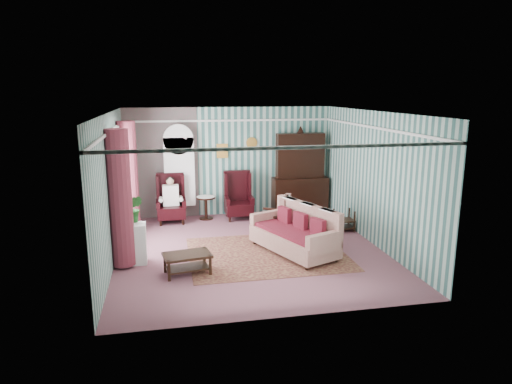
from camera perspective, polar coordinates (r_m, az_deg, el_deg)
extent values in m
plane|color=#864D57|center=(9.80, -0.75, -7.26)|extent=(6.00, 6.00, 0.00)
cube|color=#37655F|center=(12.32, -3.31, 3.81)|extent=(5.50, 0.02, 2.90)
cube|color=#37655F|center=(6.56, 4.01, -4.07)|extent=(5.50, 0.02, 2.90)
cube|color=#37655F|center=(9.32, -17.65, 0.37)|extent=(0.02, 6.00, 2.90)
cube|color=#37655F|center=(10.25, 14.53, 1.64)|extent=(0.02, 6.00, 2.90)
cube|color=silver|center=(9.22, -0.80, 9.94)|extent=(5.50, 6.00, 0.02)
cube|color=#894559|center=(12.20, -11.73, 3.48)|extent=(1.90, 0.01, 2.90)
cube|color=white|center=(9.25, -0.79, 7.77)|extent=(5.50, 6.00, 0.05)
cube|color=white|center=(9.88, -17.15, 1.66)|extent=(0.04, 1.50, 1.90)
cylinder|color=maroon|center=(8.88, -16.63, -0.81)|extent=(0.44, 0.44, 2.60)
cylinder|color=maroon|center=(10.93, -15.66, 1.70)|extent=(0.44, 0.44, 2.60)
cube|color=#CA8535|center=(12.22, -4.25, 5.15)|extent=(0.30, 0.03, 0.38)
cube|color=silver|center=(12.11, -9.53, 1.92)|extent=(0.80, 0.28, 2.24)
cube|color=black|center=(12.50, 5.55, 2.64)|extent=(1.50, 0.56, 2.36)
cube|color=black|center=(11.82, -10.59, -0.84)|extent=(0.76, 0.80, 1.25)
cube|color=black|center=(11.96, -2.19, -0.47)|extent=(0.76, 0.80, 1.25)
cylinder|color=black|center=(12.09, -6.27, -1.99)|extent=(0.50, 0.50, 0.60)
cube|color=black|center=(11.21, 10.92, -3.46)|extent=(0.45, 0.38, 0.54)
cube|color=silver|center=(9.27, -15.25, -6.29)|extent=(0.55, 0.35, 0.80)
cube|color=#491818|center=(9.57, 1.37, -7.71)|extent=(3.20, 2.60, 0.01)
cube|color=#B9A88F|center=(9.52, 4.71, -4.90)|extent=(1.68, 2.26, 0.94)
cube|color=beige|center=(10.60, 2.10, -2.63)|extent=(1.07, 1.07, 1.09)
cube|color=black|center=(8.62, -8.57, -8.87)|extent=(0.94, 0.67, 0.39)
imported|color=#174A17|center=(9.06, -16.17, -2.69)|extent=(0.47, 0.43, 0.44)
imported|color=#285B1C|center=(9.21, -14.93, -2.04)|extent=(0.35, 0.31, 0.54)
imported|color=#184F19|center=(9.21, -15.97, -2.71)|extent=(0.23, 0.23, 0.35)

